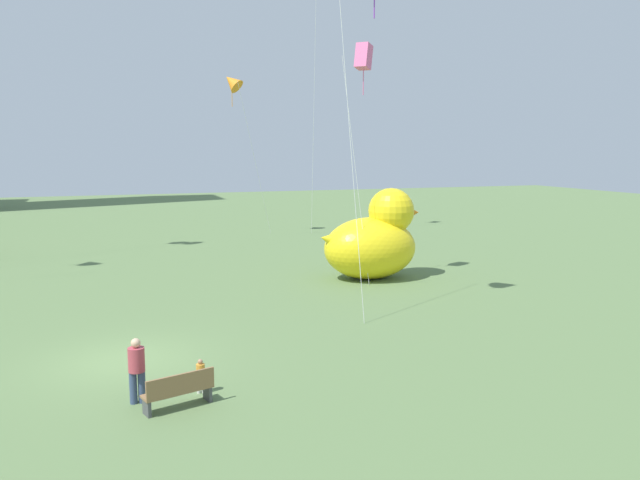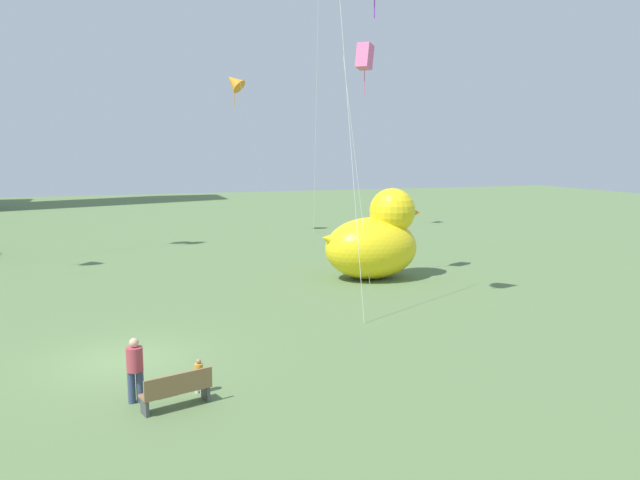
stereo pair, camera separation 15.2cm
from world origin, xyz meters
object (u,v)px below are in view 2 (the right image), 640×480
at_px(giant_inflatable_duck, 375,240).
at_px(kite_pink, 365,58).
at_px(person_child, 199,374).
at_px(park_bench, 177,389).
at_px(person_adult, 135,367).
at_px(kite_orange, 234,82).

relative_size(giant_inflatable_duck, kite_pink, 0.48).
distance_m(person_child, kite_pink, 17.72).
bearing_deg(park_bench, giant_inflatable_duck, 49.36).
relative_size(person_adult, kite_pink, 0.15).
relative_size(park_bench, person_adult, 1.08).
height_order(park_bench, kite_orange, kite_orange).
relative_size(park_bench, kite_orange, 0.15).
bearing_deg(kite_orange, giant_inflatable_duck, -79.71).
height_order(kite_orange, kite_pink, kite_orange).
bearing_deg(giant_inflatable_duck, person_adult, -134.61).
bearing_deg(giant_inflatable_duck, person_child, -130.80).
distance_m(giant_inflatable_duck, kite_pink, 8.41).
bearing_deg(person_child, person_adult, -175.91).
relative_size(park_bench, kite_pink, 0.16).
relative_size(giant_inflatable_duck, kite_orange, 0.45).
height_order(park_bench, person_child, park_bench).
height_order(person_child, kite_pink, kite_pink).
xyz_separation_m(giant_inflatable_duck, kite_pink, (-0.71, -0.22, 8.38)).
height_order(person_adult, person_child, person_adult).
height_order(giant_inflatable_duck, kite_orange, kite_orange).
distance_m(park_bench, kite_pink, 18.60).
distance_m(person_child, kite_orange, 31.35).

